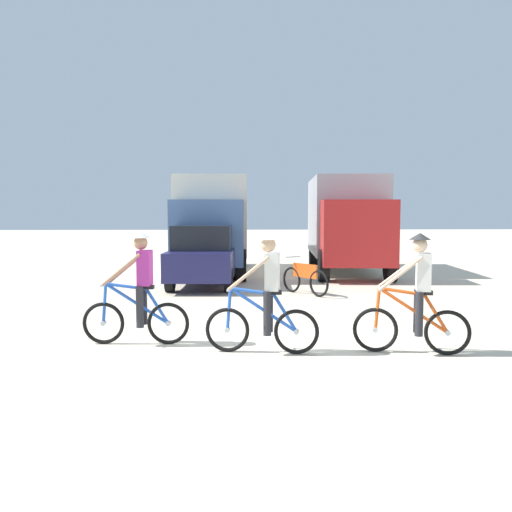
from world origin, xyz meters
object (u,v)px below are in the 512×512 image
at_px(box_truck_cream_rv, 213,220).
at_px(cyclist_near_camera, 416,298).
at_px(bicycle_spare, 305,279).
at_px(cyclist_orange_shirt, 139,292).
at_px(cyclist_cowboy_hat, 266,298).
at_px(box_truck_grey_hauler, 347,220).
at_px(sedan_parked, 204,256).

distance_m(box_truck_cream_rv, cyclist_near_camera, 12.24).
bearing_deg(bicycle_spare, cyclist_orange_shirt, -122.84).
height_order(box_truck_cream_rv, cyclist_cowboy_hat, box_truck_cream_rv).
height_order(cyclist_orange_shirt, cyclist_near_camera, same).
bearing_deg(cyclist_orange_shirt, cyclist_cowboy_hat, -18.84).
xyz_separation_m(box_truck_grey_hauler, sedan_parked, (-4.90, -3.47, -0.99)).
relative_size(box_truck_grey_hauler, bicycle_spare, 4.72).
bearing_deg(box_truck_cream_rv, cyclist_cowboy_hat, -84.76).
height_order(sedan_parked, cyclist_near_camera, cyclist_near_camera).
relative_size(cyclist_cowboy_hat, bicycle_spare, 1.24).
xyz_separation_m(sedan_parked, cyclist_near_camera, (3.48, -7.96, -0.04)).
bearing_deg(bicycle_spare, sedan_parked, 145.73).
relative_size(box_truck_cream_rv, cyclist_orange_shirt, 3.75).
relative_size(cyclist_orange_shirt, cyclist_cowboy_hat, 1.00).
xyz_separation_m(cyclist_near_camera, bicycle_spare, (-0.81, 6.14, -0.45)).
bearing_deg(box_truck_grey_hauler, bicycle_spare, -112.84).
bearing_deg(box_truck_cream_rv, cyclist_near_camera, -74.28).
distance_m(box_truck_cream_rv, sedan_parked, 3.91).
distance_m(cyclist_cowboy_hat, bicycle_spare, 6.17).
relative_size(box_truck_grey_hauler, cyclist_cowboy_hat, 3.81).
bearing_deg(box_truck_cream_rv, cyclist_orange_shirt, -94.86).
xyz_separation_m(sedan_parked, cyclist_orange_shirt, (-0.75, -7.13, -0.04)).
relative_size(box_truck_cream_rv, sedan_parked, 1.59).
bearing_deg(box_truck_cream_rv, bicycle_spare, -65.96).
xyz_separation_m(box_truck_cream_rv, cyclist_cowboy_hat, (1.06, -11.59, -1.03)).
bearing_deg(sedan_parked, box_truck_cream_rv, 87.35).
bearing_deg(box_truck_cream_rv, sedan_parked, -92.65).
height_order(box_truck_cream_rv, cyclist_near_camera, box_truck_cream_rv).
height_order(box_truck_cream_rv, cyclist_orange_shirt, box_truck_cream_rv).
bearing_deg(box_truck_grey_hauler, sedan_parked, -144.70).
bearing_deg(cyclist_cowboy_hat, cyclist_near_camera, -3.93).
relative_size(sedan_parked, bicycle_spare, 2.93).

